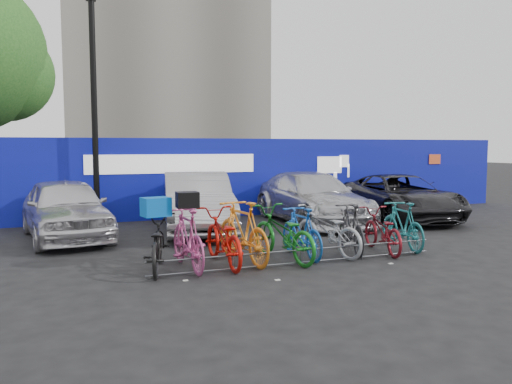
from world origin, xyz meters
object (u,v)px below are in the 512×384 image
bike_6 (327,230)px  bike_3 (243,232)px  bike_0 (156,244)px  bike_4 (283,234)px  bike_9 (402,225)px  bike_5 (301,232)px  car_0 (65,208)px  car_2 (312,198)px  lamppost (94,104)px  bike_8 (382,231)px  bike_1 (188,239)px  bike_7 (351,228)px  car_3 (400,197)px  bike_rack (301,256)px  car_1 (197,202)px  bike_2 (222,237)px

bike_6 → bike_3: bearing=-11.6°
bike_0 → bike_4: 2.36m
bike_0 → bike_9: (5.15, 0.02, 0.03)m
bike_5 → car_0: bearing=-42.8°
bike_3 → car_2: bearing=-139.4°
bike_3 → lamppost: bearing=-75.9°
bike_9 → bike_4: bearing=9.2°
bike_8 → bike_6: bearing=1.3°
bike_1 → bike_7: bike_1 is taller
bike_7 → bike_5: bearing=17.4°
bike_9 → car_3: bearing=-118.9°
car_3 → bike_3: (-6.25, -3.69, -0.08)m
car_0 → bike_4: (3.83, -3.87, -0.20)m
lamppost → bike_rack: (3.20, -6.00, -3.11)m
bike_9 → bike_7: bearing=4.3°
bike_1 → bike_3: size_ratio=0.93×
bike_rack → bike_6: (0.87, 0.60, 0.33)m
car_0 → bike_7: car_0 is taller
bike_1 → car_2: bearing=-141.2°
bike_0 → car_0: bearing=-56.1°
car_2 → bike_6: bearing=-113.7°
car_1 → bike_4: size_ratio=2.30×
bike_rack → car_1: bearing=101.2°
bike_0 → bike_5: size_ratio=1.10×
bike_3 → bike_4: size_ratio=0.99×
bike_rack → bike_0: 2.59m
bike_rack → bike_9: bike_9 is taller
car_0 → car_3: (9.32, -0.08, -0.06)m
car_2 → bike_2: (-3.89, -4.07, -0.20)m
bike_3 → bike_7: 2.35m
lamppost → bike_rack: size_ratio=1.09×
bike_0 → bike_2: bearing=-168.5°
car_0 → car_1: bearing=-8.5°
car_1 → bike_6: car_1 is taller
bike_2 → bike_6: bearing=-178.1°
bike_9 → car_2: bearing=-81.8°
bike_6 → bike_8: bike_6 is taller
lamppost → bike_6: 7.31m
car_3 → bike_9: bearing=-118.8°
car_2 → bike_8: bearing=-98.0°
car_2 → bike_4: size_ratio=2.48×
car_0 → bike_8: 7.18m
bike_2 → car_2: bearing=-134.4°
bike_4 → bike_7: bearing=175.1°
bike_1 → bike_9: bearing=177.9°
bike_4 → bike_9: size_ratio=1.17×
car_0 → bike_3: bearing=-59.2°
bike_3 → bike_6: (1.79, 0.05, -0.09)m
lamppost → bike_0: (0.68, -5.48, -2.79)m
car_0 → car_2: size_ratio=0.86×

